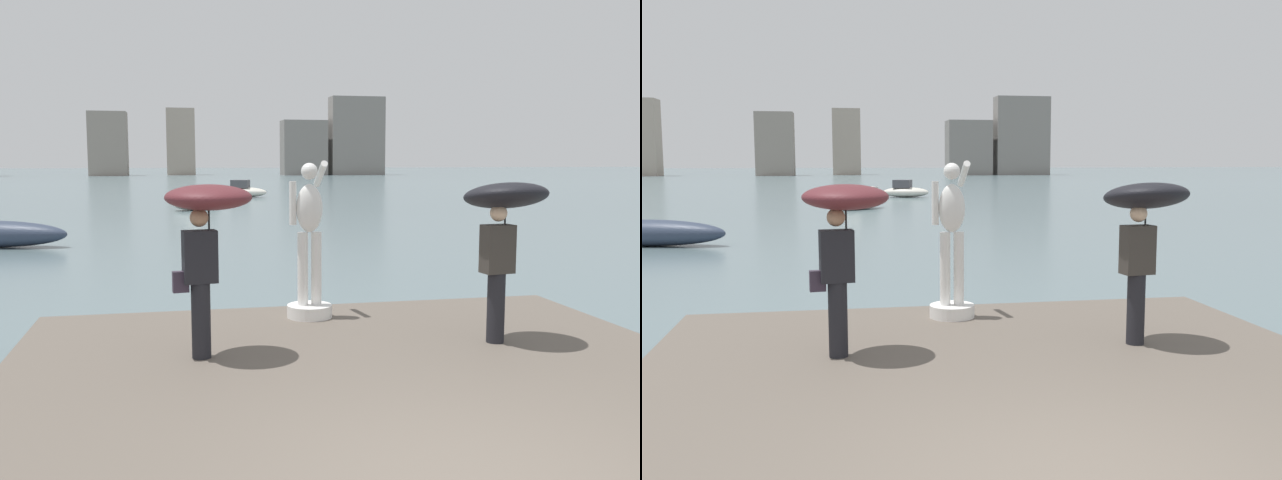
{
  "view_description": "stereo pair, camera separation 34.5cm",
  "coord_description": "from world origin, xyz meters",
  "views": [
    {
      "loc": [
        -2.01,
        -4.25,
        2.67
      ],
      "look_at": [
        0.0,
        5.23,
        1.55
      ],
      "focal_mm": 38.78,
      "sensor_mm": 36.0,
      "label": 1
    },
    {
      "loc": [
        -1.67,
        -4.31,
        2.67
      ],
      "look_at": [
        0.0,
        5.23,
        1.55
      ],
      "focal_mm": 38.78,
      "sensor_mm": 36.0,
      "label": 2
    }
  ],
  "objects": [
    {
      "name": "boat_near",
      "position": [
        2.88,
        45.56,
        0.47
      ],
      "size": [
        3.63,
        2.43,
        1.26
      ],
      "color": "silver",
      "rests_on": "ground"
    },
    {
      "name": "boat_far",
      "position": [
        -0.67,
        33.84,
        0.45
      ],
      "size": [
        3.5,
        3.52,
        1.22
      ],
      "color": "silver",
      "rests_on": "ground"
    },
    {
      "name": "statue_white_figure",
      "position": [
        -0.11,
        5.43,
        1.32
      ],
      "size": [
        0.65,
        0.89,
        2.27
      ],
      "color": "white",
      "rests_on": "pier"
    },
    {
      "name": "ground_plane",
      "position": [
        0.0,
        40.0,
        0.0
      ],
      "size": [
        400.0,
        400.0,
        0.0
      ],
      "primitive_type": "plane",
      "color": "slate"
    },
    {
      "name": "onlooker_left",
      "position": [
        -1.65,
        3.68,
        1.99
      ],
      "size": [
        1.12,
        1.13,
        2.01
      ],
      "color": "black",
      "rests_on": "pier"
    },
    {
      "name": "onlooker_right",
      "position": [
        1.98,
        3.62,
        2.01
      ],
      "size": [
        1.15,
        1.18,
        2.06
      ],
      "color": "black",
      "rests_on": "pier"
    },
    {
      "name": "distant_skyline",
      "position": [
        2.09,
        119.54,
        6.03
      ],
      "size": [
        75.07,
        10.27,
        13.94
      ],
      "color": "#A89989",
      "rests_on": "ground"
    },
    {
      "name": "pier",
      "position": [
        0.0,
        1.62,
        0.2
      ],
      "size": [
        7.92,
        9.24,
        0.4
      ],
      "primitive_type": "cube",
      "color": "#60564C",
      "rests_on": "ground"
    }
  ]
}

